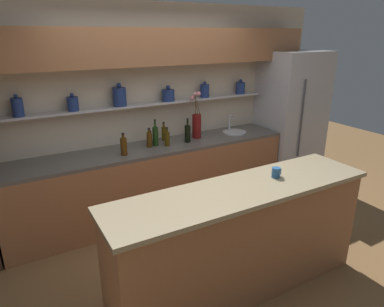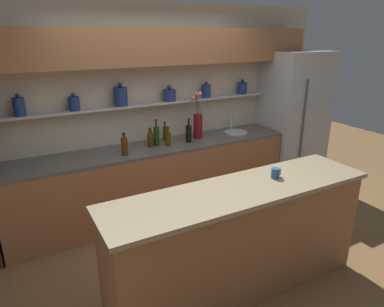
# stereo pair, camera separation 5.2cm
# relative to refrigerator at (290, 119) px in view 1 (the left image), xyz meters

# --- Properties ---
(ground_plane) EXTENTS (12.00, 12.00, 0.00)m
(ground_plane) POSITION_rel_refrigerator_xyz_m (-2.16, -1.20, -1.00)
(ground_plane) COLOR brown
(back_wall_unit) EXTENTS (5.20, 0.44, 2.60)m
(back_wall_unit) POSITION_rel_refrigerator_xyz_m (-2.16, 0.33, 0.55)
(back_wall_unit) COLOR beige
(back_wall_unit) RESTS_ON ground_plane
(back_counter_unit) EXTENTS (3.57, 0.62, 0.92)m
(back_counter_unit) POSITION_rel_refrigerator_xyz_m (-2.25, 0.04, -0.54)
(back_counter_unit) COLOR #99603D
(back_counter_unit) RESTS_ON ground_plane
(island_counter) EXTENTS (2.42, 0.61, 1.02)m
(island_counter) POSITION_rel_refrigerator_xyz_m (-2.16, -1.62, -0.49)
(island_counter) COLOR #99603D
(island_counter) RESTS_ON ground_plane
(refrigerator) EXTENTS (0.88, 0.73, 2.00)m
(refrigerator) POSITION_rel_refrigerator_xyz_m (0.00, 0.00, 0.00)
(refrigerator) COLOR #B7B7BC
(refrigerator) RESTS_ON ground_plane
(flower_vase) EXTENTS (0.14, 0.15, 0.63)m
(flower_vase) POSITION_rel_refrigerator_xyz_m (-1.60, 0.10, 0.12)
(flower_vase) COLOR maroon
(flower_vase) RESTS_ON back_counter_unit
(sink_fixture) EXTENTS (0.32, 0.32, 0.25)m
(sink_fixture) POSITION_rel_refrigerator_xyz_m (-1.02, 0.05, -0.06)
(sink_fixture) COLOR #B7B7BC
(sink_fixture) RESTS_ON back_counter_unit
(bottle_wine_0) EXTENTS (0.07, 0.07, 0.33)m
(bottle_wine_0) POSITION_rel_refrigerator_xyz_m (-2.20, 0.07, 0.05)
(bottle_wine_0) COLOR #193814
(bottle_wine_0) RESTS_ON back_counter_unit
(bottle_sauce_1) EXTENTS (0.06, 0.06, 0.18)m
(bottle_sauce_1) POSITION_rel_refrigerator_xyz_m (-2.25, 0.12, -0.00)
(bottle_sauce_1) COLOR #9E4C0A
(bottle_sauce_1) RESTS_ON back_counter_unit
(bottle_oil_2) EXTENTS (0.06, 0.06, 0.24)m
(bottle_oil_2) POSITION_rel_refrigerator_xyz_m (-2.08, -0.01, 0.01)
(bottle_oil_2) COLOR #47380A
(bottle_oil_2) RESTS_ON back_counter_unit
(bottle_wine_3) EXTENTS (0.08, 0.08, 0.31)m
(bottle_wine_3) POSITION_rel_refrigerator_xyz_m (-1.79, -0.00, 0.03)
(bottle_wine_3) COLOR black
(bottle_wine_3) RESTS_ON back_counter_unit
(bottle_spirit_4) EXTENTS (0.08, 0.08, 0.26)m
(bottle_spirit_4) POSITION_rel_refrigerator_xyz_m (-2.66, -0.08, 0.03)
(bottle_spirit_4) COLOR #4C2D0C
(bottle_spirit_4) RESTS_ON back_counter_unit
(bottle_spirit_5) EXTENTS (0.07, 0.07, 0.24)m
(bottle_spirit_5) POSITION_rel_refrigerator_xyz_m (-2.29, 0.05, 0.02)
(bottle_spirit_5) COLOR #4C2D0C
(bottle_spirit_5) RESTS_ON back_counter_unit
(bottle_oil_6) EXTENTS (0.06, 0.06, 0.24)m
(bottle_oil_6) POSITION_rel_refrigerator_xyz_m (-2.02, 0.21, 0.02)
(bottle_oil_6) COLOR #47380A
(bottle_oil_6) RESTS_ON back_counter_unit
(coffee_mug) EXTENTS (0.10, 0.08, 0.09)m
(coffee_mug) POSITION_rel_refrigerator_xyz_m (-1.77, -1.59, 0.06)
(coffee_mug) COLOR #235184
(coffee_mug) RESTS_ON island_counter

